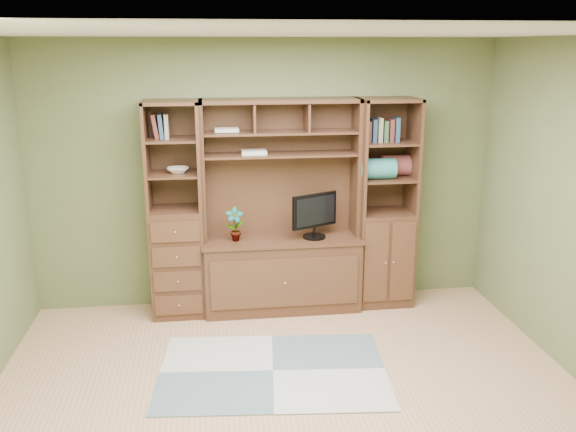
{
  "coord_description": "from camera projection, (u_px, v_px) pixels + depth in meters",
  "views": [
    {
      "loc": [
        -0.54,
        -3.83,
        2.53
      ],
      "look_at": [
        0.12,
        1.2,
        1.1
      ],
      "focal_mm": 38.0,
      "sensor_mm": 36.0,
      "label": 1
    }
  ],
  "objects": [
    {
      "name": "monitor",
      "position": [
        315.0,
        208.0,
        5.81
      ],
      "size": [
        0.54,
        0.41,
        0.6
      ],
      "primitive_type": "cube",
      "rotation": [
        0.0,
        0.0,
        0.45
      ],
      "color": "black",
      "rests_on": "center_hutch"
    },
    {
      "name": "orchid",
      "position": [
        235.0,
        225.0,
        5.75
      ],
      "size": [
        0.17,
        0.12,
        0.33
      ],
      "primitive_type": "imported",
      "color": "#B24A3C",
      "rests_on": "center_hutch"
    },
    {
      "name": "right_tower",
      "position": [
        385.0,
        204.0,
        5.97
      ],
      "size": [
        0.55,
        0.45,
        2.05
      ],
      "primitive_type": "cube",
      "color": "#442717",
      "rests_on": "ground"
    },
    {
      "name": "room",
      "position": [
        294.0,
        236.0,
        4.06
      ],
      "size": [
        4.6,
        4.1,
        2.64
      ],
      "color": "tan",
      "rests_on": "ground"
    },
    {
      "name": "bowl",
      "position": [
        178.0,
        170.0,
        5.62
      ],
      "size": [
        0.2,
        0.2,
        0.05
      ],
      "primitive_type": "imported",
      "color": "silver",
      "rests_on": "left_tower"
    },
    {
      "name": "center_hutch",
      "position": [
        282.0,
        208.0,
        5.8
      ],
      "size": [
        1.54,
        0.53,
        2.05
      ],
      "primitive_type": "cube",
      "color": "#442717",
      "rests_on": "ground"
    },
    {
      "name": "blanket_red",
      "position": [
        400.0,
        165.0,
        5.97
      ],
      "size": [
        0.37,
        0.2,
        0.2
      ],
      "primitive_type": "cube",
      "color": "brown",
      "rests_on": "right_tower"
    },
    {
      "name": "left_tower",
      "position": [
        176.0,
        211.0,
        5.72
      ],
      "size": [
        0.5,
        0.45,
        2.05
      ],
      "primitive_type": "cube",
      "color": "#442717",
      "rests_on": "ground"
    },
    {
      "name": "rug",
      "position": [
        273.0,
        371.0,
        4.89
      ],
      "size": [
        1.91,
        1.37,
        0.01
      ],
      "primitive_type": "cube",
      "rotation": [
        0.0,
        0.0,
        -0.09
      ],
      "color": "gray",
      "rests_on": "ground"
    },
    {
      "name": "blanket_teal",
      "position": [
        377.0,
        169.0,
        5.81
      ],
      "size": [
        0.34,
        0.2,
        0.2
      ],
      "primitive_type": "cube",
      "color": "#2E7979",
      "rests_on": "right_tower"
    },
    {
      "name": "magazines",
      "position": [
        254.0,
        152.0,
        5.71
      ],
      "size": [
        0.23,
        0.17,
        0.04
      ],
      "primitive_type": "cube",
      "color": "beige",
      "rests_on": "center_hutch"
    }
  ]
}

